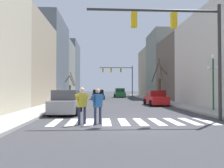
% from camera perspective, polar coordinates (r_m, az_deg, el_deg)
% --- Properties ---
extents(ground_plane, '(240.00, 240.00, 0.00)m').
position_cam_1_polar(ground_plane, '(10.91, 5.91, -10.54)').
color(ground_plane, '#38383D').
extents(sidewalk_left, '(2.33, 90.00, 0.15)m').
position_cam_1_polar(sidewalk_left, '(11.78, -27.12, -9.35)').
color(sidewalk_left, '#9E9E99').
rests_on(sidewalk_left, ground_plane).
extents(building_row_left, '(6.00, 57.33, 13.79)m').
position_cam_1_polar(building_row_left, '(34.74, -17.86, 6.23)').
color(building_row_left, '#BCB299').
rests_on(building_row_left, ground_plane).
extents(building_row_right, '(6.00, 48.98, 12.23)m').
position_cam_1_polar(building_row_right, '(33.11, 18.86, 4.43)').
color(building_row_right, beige).
rests_on(building_row_right, ground_plane).
extents(crosswalk_stripes, '(8.55, 2.60, 0.01)m').
position_cam_1_polar(crosswalk_stripes, '(11.86, 5.18, -9.77)').
color(crosswalk_stripes, white).
rests_on(crosswalk_stripes, ground_plane).
extents(traffic_signal_near, '(7.51, 0.28, 6.51)m').
position_cam_1_polar(traffic_signal_near, '(13.02, 17.69, 12.12)').
color(traffic_signal_near, '#2D2D2D').
rests_on(traffic_signal_near, ground_plane).
extents(traffic_signal_far, '(7.06, 0.28, 6.59)m').
position_cam_1_polar(traffic_signal_far, '(46.40, 2.19, 2.70)').
color(traffic_signal_far, '#2D2D2D').
rests_on(traffic_signal_far, ground_plane).
extents(street_lamp_right_corner, '(0.95, 0.36, 4.26)m').
position_cam_1_polar(street_lamp_right_corner, '(18.36, 24.90, 3.28)').
color(street_lamp_right_corner, '#1E4C2D').
rests_on(street_lamp_right_corner, sidewalk_right).
extents(car_at_intersection, '(1.97, 4.51, 1.57)m').
position_cam_1_polar(car_at_intersection, '(23.65, 11.31, -3.66)').
color(car_at_intersection, red).
rests_on(car_at_intersection, ground_plane).
extents(car_driving_toward_lane, '(2.16, 4.77, 1.81)m').
position_cam_1_polar(car_driving_toward_lane, '(43.52, 2.01, -2.40)').
color(car_driving_toward_lane, '#236B38').
rests_on(car_driving_toward_lane, ground_plane).
extents(car_parked_right_near, '(2.03, 4.41, 1.67)m').
position_cam_1_polar(car_parked_right_near, '(15.80, -11.91, -4.77)').
color(car_parked_right_near, gray).
rests_on(car_parked_right_near, ground_plane).
extents(car_parked_right_far, '(2.12, 4.25, 1.58)m').
position_cam_1_polar(car_parked_right_far, '(36.18, -3.60, -2.81)').
color(car_parked_right_far, black).
rests_on(car_parked_right_far, ground_plane).
extents(pedestrian_waiting_at_curb, '(0.27, 0.70, 1.62)m').
position_cam_1_polar(pedestrian_waiting_at_curb, '(22.92, -13.91, -2.80)').
color(pedestrian_waiting_at_curb, '#7A705B').
rests_on(pedestrian_waiting_at_curb, sidewalk_left).
extents(pedestrian_on_right_sidewalk, '(0.67, 0.52, 1.77)m').
position_cam_1_polar(pedestrian_on_right_sidewalk, '(10.89, -3.74, -5.01)').
color(pedestrian_on_right_sidewalk, '#282D47').
rests_on(pedestrian_on_right_sidewalk, ground_plane).
extents(pedestrian_near_right_corner, '(0.70, 0.52, 1.82)m').
position_cam_1_polar(pedestrian_near_right_corner, '(10.90, -7.85, -4.83)').
color(pedestrian_near_right_corner, '#282D47').
rests_on(pedestrian_near_right_corner, ground_plane).
extents(street_tree_left_near, '(2.03, 2.02, 4.36)m').
position_cam_1_polar(street_tree_left_near, '(36.88, -10.93, -0.91)').
color(street_tree_left_near, brown).
rests_on(street_tree_left_near, sidewalk_left).
extents(street_tree_left_mid, '(2.37, 3.25, 5.89)m').
position_cam_1_polar(street_tree_left_mid, '(31.69, 12.34, 0.14)').
color(street_tree_left_mid, brown).
rests_on(street_tree_left_mid, sidewalk_right).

